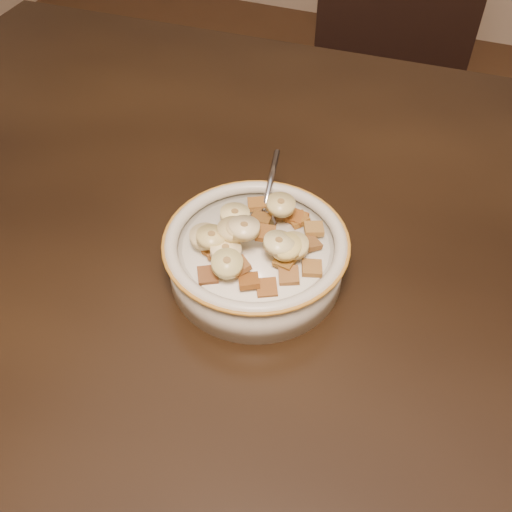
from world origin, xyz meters
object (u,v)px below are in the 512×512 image
(cereal_bowl, at_px, (256,261))
(spoon, at_px, (261,224))
(table, at_px, (298,238))
(chair, at_px, (369,122))

(cereal_bowl, relative_size, spoon, 4.17)
(cereal_bowl, distance_m, spoon, 0.04)
(table, distance_m, cereal_bowl, 0.10)
(table, xyz_separation_m, cereal_bowl, (-0.02, -0.09, 0.04))
(cereal_bowl, bearing_deg, table, 78.11)
(chair, relative_size, cereal_bowl, 4.64)
(table, relative_size, spoon, 31.04)
(chair, height_order, spoon, chair)
(spoon, bearing_deg, chair, -99.23)
(cereal_bowl, bearing_deg, chair, 91.95)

